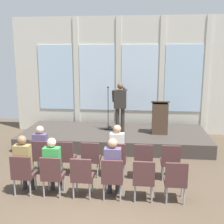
{
  "coord_description": "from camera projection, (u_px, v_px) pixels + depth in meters",
  "views": [
    {
      "loc": [
        0.91,
        -5.18,
        3.13
      ],
      "look_at": [
        0.06,
        2.9,
        1.42
      ],
      "focal_mm": 44.63,
      "sensor_mm": 36.0,
      "label": 1
    }
  ],
  "objects": [
    {
      "name": "audience_r1_c3",
      "position": [
        113.0,
        165.0,
        6.04
      ],
      "size": [
        0.36,
        0.39,
        1.37
      ],
      "color": "#2D2D33",
      "rests_on": "ground"
    },
    {
      "name": "chair_r0_c4",
      "position": [
        143.0,
        159.0,
        7.01
      ],
      "size": [
        0.46,
        0.44,
        0.94
      ],
      "color": "#99999E",
      "rests_on": "ground"
    },
    {
      "name": "chair_r1_c0",
      "position": [
        23.0,
        172.0,
        6.21
      ],
      "size": [
        0.46,
        0.44,
        0.94
      ],
      "color": "#99999E",
      "rests_on": "ground"
    },
    {
      "name": "rear_partition",
      "position": [
        120.0,
        76.0,
        10.94
      ],
      "size": [
        8.36,
        0.14,
        4.54
      ],
      "color": "beige",
      "rests_on": "ground"
    },
    {
      "name": "ground_plane",
      "position": [
        95.0,
        207.0,
        5.77
      ],
      "size": [
        15.09,
        15.09,
        0.0
      ],
      "primitive_type": "plane",
      "color": "brown"
    },
    {
      "name": "audience_r1_c0",
      "position": [
        24.0,
        161.0,
        6.24
      ],
      "size": [
        0.36,
        0.39,
        1.37
      ],
      "color": "#2D2D33",
      "rests_on": "ground"
    },
    {
      "name": "speaker",
      "position": [
        120.0,
        104.0,
        9.58
      ],
      "size": [
        0.51,
        0.69,
        1.71
      ],
      "color": "#332D28",
      "rests_on": "stage_platform"
    },
    {
      "name": "audience_r0_c3",
      "position": [
        117.0,
        148.0,
        7.1
      ],
      "size": [
        0.36,
        0.39,
        1.38
      ],
      "color": "#2D2D33",
      "rests_on": "ground"
    },
    {
      "name": "chair_r1_c2",
      "position": [
        82.0,
        175.0,
        6.07
      ],
      "size": [
        0.46,
        0.44,
        0.94
      ],
      "color": "#99999E",
      "rests_on": "ground"
    },
    {
      "name": "chair_r0_c0",
      "position": [
        41.0,
        155.0,
        7.28
      ],
      "size": [
        0.46,
        0.44,
        0.94
      ],
      "color": "#99999E",
      "rests_on": "ground"
    },
    {
      "name": "chair_r1_c3",
      "position": [
        112.0,
        176.0,
        6.01
      ],
      "size": [
        0.46,
        0.44,
        0.94
      ],
      "color": "#99999E",
      "rests_on": "ground"
    },
    {
      "name": "stage_platform",
      "position": [
        114.0,
        137.0,
        9.85
      ],
      "size": [
        6.4,
        2.55,
        0.45
      ],
      "primitive_type": "cube",
      "color": "#3F3833",
      "rests_on": "ground"
    },
    {
      "name": "audience_r1_c1",
      "position": [
        53.0,
        163.0,
        6.18
      ],
      "size": [
        0.36,
        0.39,
        1.34
      ],
      "color": "#2D2D33",
      "rests_on": "ground"
    },
    {
      "name": "chair_r0_c5",
      "position": [
        170.0,
        160.0,
        6.94
      ],
      "size": [
        0.46,
        0.44,
        0.94
      ],
      "color": "#99999E",
      "rests_on": "ground"
    },
    {
      "name": "lectern",
      "position": [
        160.0,
        118.0,
        9.45
      ],
      "size": [
        0.6,
        0.48,
        1.16
      ],
      "color": "#4C3828",
      "rests_on": "stage_platform"
    },
    {
      "name": "chair_r0_c2",
      "position": [
        91.0,
        157.0,
        7.14
      ],
      "size": [
        0.46,
        0.44,
        0.94
      ],
      "color": "#99999E",
      "rests_on": "ground"
    },
    {
      "name": "chair_r0_c1",
      "position": [
        66.0,
        156.0,
        7.21
      ],
      "size": [
        0.46,
        0.44,
        0.94
      ],
      "color": "#99999E",
      "rests_on": "ground"
    },
    {
      "name": "chair_r0_c3",
      "position": [
        117.0,
        158.0,
        7.07
      ],
      "size": [
        0.46,
        0.44,
        0.94
      ],
      "color": "#99999E",
      "rests_on": "ground"
    },
    {
      "name": "audience_r0_c0",
      "position": [
        41.0,
        147.0,
        7.32
      ],
      "size": [
        0.36,
        0.39,
        1.3
      ],
      "color": "#2D2D33",
      "rests_on": "ground"
    },
    {
      "name": "chair_r1_c5",
      "position": [
        176.0,
        179.0,
        5.87
      ],
      "size": [
        0.46,
        0.44,
        0.94
      ],
      "color": "#99999E",
      "rests_on": "ground"
    },
    {
      "name": "mic_stand",
      "position": [
        108.0,
        120.0,
        10.01
      ],
      "size": [
        0.28,
        0.28,
        1.56
      ],
      "color": "black",
      "rests_on": "stage_platform"
    },
    {
      "name": "chair_r1_c1",
      "position": [
        52.0,
        173.0,
        6.14
      ],
      "size": [
        0.46,
        0.44,
        0.94
      ],
      "color": "#99999E",
      "rests_on": "ground"
    },
    {
      "name": "chair_r1_c4",
      "position": [
        144.0,
        178.0,
        5.94
      ],
      "size": [
        0.46,
        0.44,
        0.94
      ],
      "color": "#99999E",
      "rests_on": "ground"
    }
  ]
}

